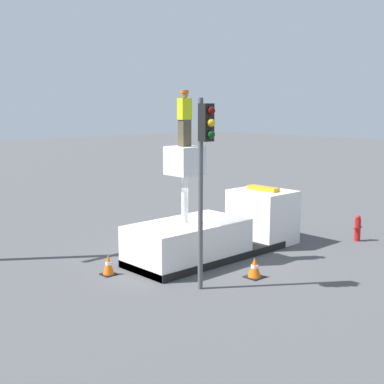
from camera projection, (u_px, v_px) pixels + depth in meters
name	position (u px, v px, depth m)	size (l,w,h in m)	color
ground_plane	(207.00, 257.00, 18.16)	(120.00, 120.00, 0.00)	#4C4C4F
bucket_truck	(217.00, 231.00, 18.35)	(6.70, 2.20, 3.81)	black
worker	(185.00, 118.00, 16.70)	(0.40, 0.26, 1.75)	brown
traffic_light_pole	(204.00, 156.00, 14.33)	(0.34, 0.57, 5.30)	#515156
fire_hydrant	(358.00, 228.00, 20.19)	(0.47, 0.23, 1.00)	red
traffic_cone_rear	(108.00, 265.00, 16.21)	(0.43, 0.43, 0.65)	black
traffic_cone_curbside	(255.00, 268.00, 15.96)	(0.51, 0.51, 0.62)	black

